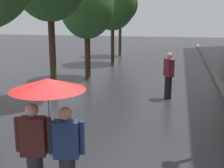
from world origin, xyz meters
name	(u,v)px	position (x,y,z in m)	size (l,w,h in m)	color
kerb_strip	(218,81)	(3.20, 10.00, 0.06)	(0.30, 36.00, 0.12)	slate
street_tree_2	(87,6)	(-3.02, 9.77, 3.46)	(2.60, 2.60, 5.06)	#473323
street_tree_3	(113,1)	(-2.81, 14.49, 3.87)	(2.93, 2.93, 5.68)	#473323
street_tree_4	(120,4)	(-3.07, 18.32, 3.84)	(2.62, 2.62, 5.25)	#473323
couple_under_umbrella	(49,121)	(-0.57, -0.22, 1.41)	(1.17, 1.17, 2.08)	#2D2D33
pedestrian_walking_midground	(169,75)	(1.04, 6.61, 0.88)	(0.40, 0.51, 1.71)	black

